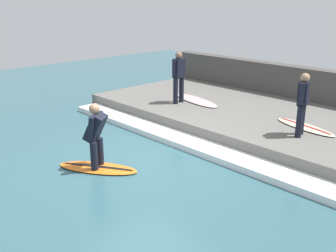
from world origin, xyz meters
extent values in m
plane|color=#335B66|center=(0.00, 0.00, 0.00)|extent=(28.00, 28.00, 0.00)
cube|color=#66635E|center=(4.01, 0.00, 0.20)|extent=(4.40, 9.85, 0.41)
cube|color=#474442|center=(6.46, 0.00, 0.71)|extent=(0.50, 10.34, 1.42)
cube|color=white|center=(1.46, 0.00, 0.08)|extent=(0.70, 9.36, 0.15)
ellipsoid|color=orange|center=(-0.98, 0.42, 0.03)|extent=(1.46, 1.83, 0.06)
ellipsoid|color=black|center=(-0.98, 0.42, 0.06)|extent=(0.97, 1.45, 0.01)
cylinder|color=black|center=(-1.11, 0.34, 0.36)|extent=(0.16, 0.16, 0.60)
cylinder|color=black|center=(-0.85, 0.50, 0.36)|extent=(0.16, 0.16, 0.60)
cube|color=black|center=(-0.98, 0.42, 0.95)|extent=(0.57, 0.60, 0.63)
sphere|color=#A87A5B|center=(-0.98, 0.42, 1.35)|extent=(0.23, 0.23, 0.23)
cylinder|color=black|center=(-1.17, 0.30, 0.99)|extent=(0.11, 0.22, 0.54)
cylinder|color=black|center=(-0.79, 0.54, 0.99)|extent=(0.11, 0.22, 0.54)
cylinder|color=black|center=(3.30, 2.12, 0.81)|extent=(0.15, 0.15, 0.80)
cylinder|color=black|center=(3.01, 2.10, 0.81)|extent=(0.15, 0.15, 0.80)
cube|color=black|center=(3.15, 2.11, 1.49)|extent=(0.39, 0.25, 0.57)
sphere|color=#846047|center=(3.15, 2.11, 1.88)|extent=(0.22, 0.22, 0.22)
cylinder|color=black|center=(3.36, 2.13, 1.53)|extent=(0.11, 0.11, 0.50)
cylinder|color=black|center=(2.94, 2.09, 1.53)|extent=(0.11, 0.11, 0.50)
ellipsoid|color=beige|center=(3.70, 1.87, 0.44)|extent=(1.02, 2.14, 0.06)
cylinder|color=black|center=(3.22, -1.98, 0.78)|extent=(0.14, 0.14, 0.75)
cylinder|color=black|center=(2.96, -2.06, 0.78)|extent=(0.14, 0.14, 0.75)
cube|color=black|center=(3.09, -2.02, 1.43)|extent=(0.40, 0.32, 0.55)
sphere|color=#A87A5B|center=(3.09, -2.02, 1.80)|extent=(0.21, 0.21, 0.21)
cylinder|color=black|center=(3.28, -1.96, 1.47)|extent=(0.10, 0.11, 0.48)
cylinder|color=black|center=(2.90, -2.08, 1.47)|extent=(0.10, 0.11, 0.48)
ellipsoid|color=beige|center=(3.72, -1.84, 0.44)|extent=(0.84, 1.81, 0.06)
ellipsoid|color=#B21E1E|center=(3.72, -1.84, 0.47)|extent=(0.42, 1.59, 0.01)
camera|label=1|loc=(-5.22, -6.27, 3.54)|focal=42.00mm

